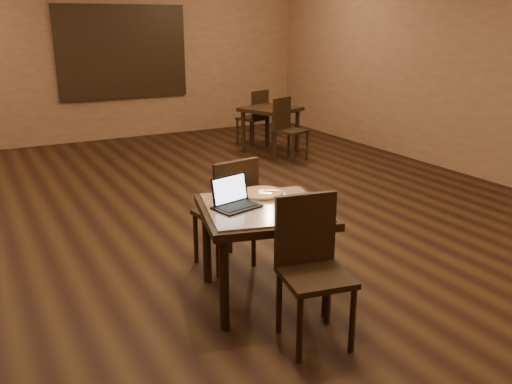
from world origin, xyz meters
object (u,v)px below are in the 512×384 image
chair_main_far (229,208)px  laptop (233,199)px  other_table_a (270,115)px  other_table_a_chair_far (256,115)px  tiled_table (264,219)px  chair_main_near (311,261)px  pizza_pan (262,195)px  other_table_a_chair_near (287,125)px

chair_main_far → laptop: chair_main_far is taller
other_table_a → other_table_a_chair_far: 0.57m
tiled_table → laptop: laptop is taller
chair_main_near → chair_main_far: 1.23m
chair_main_far → pizza_pan: chair_main_far is taller
other_table_a → other_table_a_chair_far: size_ratio=1.07×
laptop → pizza_pan: (0.32, 0.14, -0.05)m
pizza_pan → other_table_a_chair_far: size_ratio=0.39×
tiled_table → pizza_pan: pizza_pan is taller
other_table_a → pizza_pan: bearing=-142.5°
laptop → other_table_a_chair_far: (2.78, 4.75, -0.28)m
other_table_a → other_table_a_chair_near: other_table_a_chair_near is taller
chair_main_near → laptop: 0.79m
chair_main_near → other_table_a: chair_main_near is taller
pizza_pan → other_table_a_chair_far: bearing=61.9°
chair_main_near → other_table_a: bearing=73.3°
other_table_a_chair_near → other_table_a_chair_far: 1.13m
other_table_a_chair_near → other_table_a_chair_far: bearing=65.3°
pizza_pan → other_table_a: 4.72m
tiled_table → other_table_a: size_ratio=1.09×
other_table_a → other_table_a_chair_far: other_table_a_chair_far is taller
chair_main_near → chair_main_far: bearing=100.8°
other_table_a_chair_near → pizza_pan: bearing=-146.1°
other_table_a → tiled_table: bearing=-142.3°
chair_main_near → other_table_a: size_ratio=0.97×
other_table_a_chair_far → chair_main_far: bearing=37.3°
chair_main_far → other_table_a_chair_near: size_ratio=1.03×
chair_main_near → laptop: chair_main_near is taller
chair_main_far → laptop: bearing=59.6°
other_table_a_chair_near → laptop: bearing=-148.4°
tiled_table → other_table_a_chair_near: (2.52, 3.72, -0.12)m
laptop → chair_main_near: bearing=-86.6°
laptop → pizza_pan: bearing=9.9°
chair_main_far → other_table_a: (2.54, 3.67, 0.06)m
tiled_table → laptop: 0.28m
chair_main_near → tiled_table: bearing=102.1°
laptop → other_table_a_chair_near: (2.72, 3.62, -0.28)m
pizza_pan → laptop: bearing=-156.6°
chair_main_near → other_table_a_chair_far: (2.56, 5.47, -0.02)m
chair_main_near → other_table_a_chair_near: (2.50, 4.33, -0.02)m
other_table_a → other_table_a_chair_near: size_ratio=1.07×
chair_main_far → other_table_a: bearing=-132.5°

